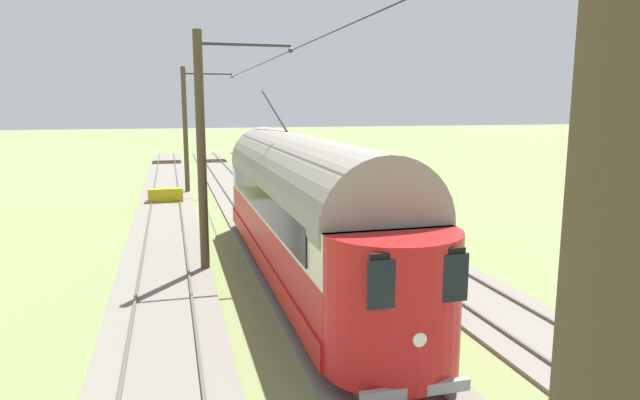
% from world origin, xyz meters
% --- Properties ---
extents(ground_plane, '(220.00, 220.00, 0.00)m').
position_xyz_m(ground_plane, '(0.00, 0.00, 0.00)').
color(ground_plane, olive).
extents(track_streetcar_siding, '(2.80, 80.00, 0.18)m').
position_xyz_m(track_streetcar_siding, '(-4.06, -0.31, 0.05)').
color(track_streetcar_siding, slate).
rests_on(track_streetcar_siding, ground).
extents(track_adjacent_siding, '(2.80, 80.00, 0.18)m').
position_xyz_m(track_adjacent_siding, '(0.00, -0.31, 0.05)').
color(track_adjacent_siding, slate).
rests_on(track_adjacent_siding, ground).
extents(track_third_siding, '(2.80, 80.00, 0.18)m').
position_xyz_m(track_third_siding, '(4.06, -0.31, 0.05)').
color(track_third_siding, slate).
rests_on(track_third_siding, ground).
extents(vintage_streetcar, '(2.65, 16.36, 5.58)m').
position_xyz_m(vintage_streetcar, '(0.00, 5.24, 2.26)').
color(vintage_streetcar, red).
rests_on(vintage_streetcar, ground).
extents(catenary_pole_foreground, '(3.03, 0.28, 7.38)m').
position_xyz_m(catenary_pole_foreground, '(2.73, -12.62, 3.86)').
color(catenary_pole_foreground, '#4C3D28').
rests_on(catenary_pole_foreground, ground).
extents(catenary_pole_mid_near, '(3.03, 0.28, 7.38)m').
position_xyz_m(catenary_pole_mid_near, '(2.73, 3.78, 3.86)').
color(catenary_pole_mid_near, '#4C3D28').
rests_on(catenary_pole_mid_near, ground).
extents(overhead_wire_run, '(2.83, 36.80, 0.18)m').
position_xyz_m(overhead_wire_run, '(0.07, 3.02, 6.84)').
color(overhead_wire_run, black).
rests_on(overhead_wire_run, ground).
extents(switch_stand, '(0.50, 0.30, 1.24)m').
position_xyz_m(switch_stand, '(-5.49, -8.65, 0.70)').
color(switch_stand, black).
rests_on(switch_stand, ground).
extents(track_end_bumper, '(1.80, 0.60, 0.80)m').
position_xyz_m(track_end_bumper, '(4.06, -9.24, 0.40)').
color(track_end_bumper, '#B2A519').
rests_on(track_end_bumper, ground).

